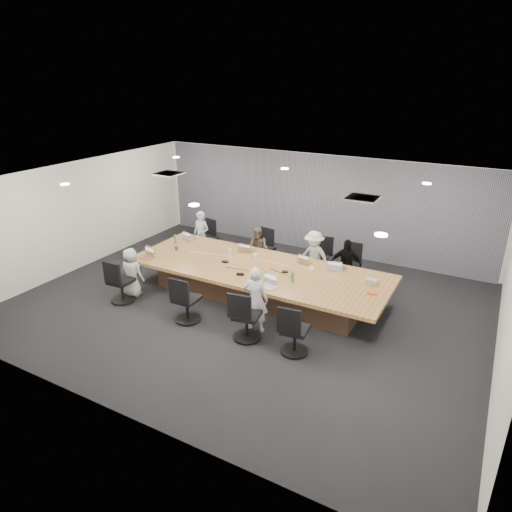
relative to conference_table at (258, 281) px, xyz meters
The scene contains 39 objects.
floor 0.64m from the conference_table, 90.00° to the right, with size 10.00×8.00×0.00m, color black.
ceiling 2.45m from the conference_table, 90.00° to the right, with size 10.00×8.00×0.00m, color white.
wall_back 3.64m from the conference_table, 90.00° to the left, with size 10.00×2.80×0.00m, color silver.
wall_front 4.61m from the conference_table, 90.00° to the right, with size 10.00×2.80×0.00m, color silver.
wall_left 5.12m from the conference_table, behind, with size 8.00×2.80×0.00m, color silver.
wall_right 5.12m from the conference_table, ahead, with size 8.00×2.80×0.00m, color silver.
curtain 3.56m from the conference_table, 90.00° to the left, with size 9.80×0.04×2.80m, color slate.
conference_table is the anchor object (origin of this frame).
chair_0 3.05m from the conference_table, 146.18° to the left, with size 0.51×0.51×0.75m, color black, non-canonical shape.
chair_1 1.85m from the conference_table, 113.15° to the left, with size 0.54×0.54×0.80m, color black, non-canonical shape.
chair_2 1.89m from the conference_table, 64.36° to the left, with size 0.58×0.58×0.86m, color black, non-canonical shape.
chair_3 2.35m from the conference_table, 46.22° to the left, with size 0.55×0.55×0.82m, color black, non-canonical shape.
chair_4 3.10m from the conference_table, 146.79° to the right, with size 0.57×0.57×0.84m, color black, non-canonical shape.
chair_5 1.86m from the conference_table, 114.09° to the right, with size 0.57×0.57×0.85m, color black, non-canonical shape.
chair_6 1.83m from the conference_table, 68.22° to the right, with size 0.58×0.58×0.86m, color black, non-canonical shape.
chair_7 2.40m from the conference_table, 45.05° to the right, with size 0.56×0.56×0.82m, color black, non-canonical shape.
person_0 2.89m from the conference_table, 151.98° to the left, with size 0.49×0.32×1.34m, color #9FB0C4.
laptop_0 2.68m from the conference_table, 162.50° to the left, with size 0.31×0.21×0.02m, color #B2B2B7.
person_1 1.54m from the conference_table, 118.30° to the left, with size 0.57×0.44×1.17m, color brown.
laptop_1 1.14m from the conference_table, 132.26° to the left, with size 0.35×0.24×0.02m, color #8C6647.
person_2 1.60m from the conference_table, 58.85° to the left, with size 0.86×0.49×1.33m, color #A3BBA5.
laptop_2 1.19m from the conference_table, 44.44° to the left, with size 0.30×0.21×0.02m, color #8C6647.
person_3 2.13m from the conference_table, 39.65° to the left, with size 0.74×0.31×1.27m, color black.
laptop_3 1.85m from the conference_table, 26.16° to the left, with size 0.34×0.23×0.02m, color #B2B2B7.
person_4 2.93m from the conference_table, 152.53° to the right, with size 0.57×0.37×1.16m, color #ACB0AC.
laptop_4 2.74m from the conference_table, 162.88° to the right, with size 0.35×0.24×0.02m, color #8C6647.
person_6 1.54m from the conference_table, 63.28° to the right, with size 0.51×0.33×1.40m, color #B0AEBB.
laptop_6 1.11m from the conference_table, 49.66° to the right, with size 0.34×0.24×0.02m, color #B2B2B7.
bottle_green_left 2.71m from the conference_table, behind, with size 0.06×0.06×0.23m, color #2A7830.
bottle_green_right 1.17m from the conference_table, 19.21° to the right, with size 0.06×0.06×0.23m, color #2A7830.
bottle_clear 1.00m from the conference_table, 167.34° to the left, with size 0.07×0.07×0.22m, color silver.
cup_white_far 0.67m from the conference_table, 125.80° to the left, with size 0.09×0.09×0.11m, color white.
cup_white_near 1.28m from the conference_table, 18.54° to the left, with size 0.08×0.08×0.11m, color white.
mug_brown 2.34m from the conference_table, behind, with size 0.08×0.08×0.10m, color brown.
mic_left 0.90m from the conference_table, behind, with size 0.15×0.10×0.03m, color black.
mic_right 0.75m from the conference_table, ahead, with size 0.14×0.09×0.03m, color black.
stapler 0.71m from the conference_table, 101.72° to the right, with size 0.16×0.04×0.06m, color black.
canvas_bag 2.59m from the conference_table, ahead, with size 0.24×0.15×0.13m, color gray.
snack_packet 2.68m from the conference_table, ahead, with size 0.17×0.11×0.04m, color #CC4E20.
Camera 1 is at (4.56, -7.89, 4.87)m, focal length 32.00 mm.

